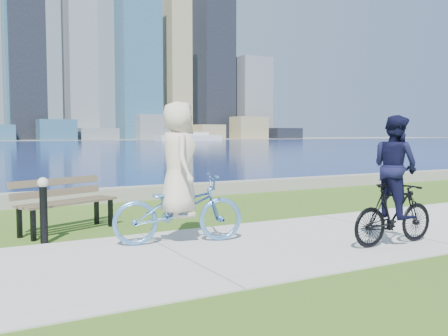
% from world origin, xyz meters
% --- Properties ---
extents(ground, '(320.00, 320.00, 0.00)m').
position_xyz_m(ground, '(0.00, 0.00, 0.00)').
color(ground, '#345817').
rests_on(ground, ground).
extents(concrete_path, '(80.00, 3.50, 0.02)m').
position_xyz_m(concrete_path, '(0.00, 0.00, 0.01)').
color(concrete_path, '#A8A8A3').
rests_on(concrete_path, ground).
extents(seawall, '(90.00, 0.50, 0.35)m').
position_xyz_m(seawall, '(0.00, 6.20, 0.17)').
color(seawall, gray).
rests_on(seawall, ground).
extents(bay_water, '(320.00, 131.00, 0.01)m').
position_xyz_m(bay_water, '(0.00, 72.00, 0.00)').
color(bay_water, navy).
rests_on(bay_water, ground).
extents(ferry_far, '(15.31, 4.37, 2.08)m').
position_xyz_m(ferry_far, '(42.18, 99.07, 0.86)').
color(ferry_far, silver).
rests_on(ferry_far, ground).
extents(park_bench, '(1.94, 1.32, 0.95)m').
position_xyz_m(park_bench, '(-5.09, 2.74, 0.58)').
color(park_bench, black).
rests_on(park_bench, ground).
extents(bollard_lamp, '(0.17, 0.17, 1.07)m').
position_xyz_m(bollard_lamp, '(-5.58, 1.81, 0.61)').
color(bollard_lamp, black).
rests_on(bollard_lamp, ground).
extents(cyclist_woman, '(1.18, 2.20, 2.25)m').
position_xyz_m(cyclist_woman, '(-3.69, 0.79, 0.85)').
color(cyclist_woman, '#538BCB').
rests_on(cyclist_woman, ground).
extents(cyclist_man, '(0.61, 1.63, 2.02)m').
position_xyz_m(cyclist_man, '(-0.80, -0.98, 0.87)').
color(cyclist_man, black).
rests_on(cyclist_man, ground).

